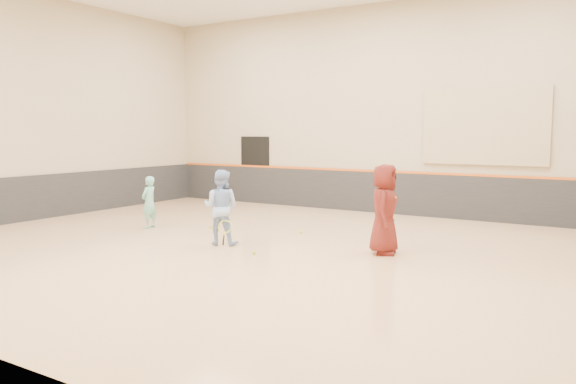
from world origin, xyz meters
The scene contains 14 objects.
room centered at (0.00, 0.00, 0.81)m, with size 15.04×12.04×6.22m.
wainscot_back centered at (0.00, 5.97, 0.60)m, with size 14.90×0.04×1.20m, color #232326.
wainscot_left centered at (-7.47, 0.00, 0.60)m, with size 0.04×11.90×1.20m, color #232326.
accent_stripe centered at (0.00, 5.96, 1.22)m, with size 14.90×0.03×0.06m, color #D85914.
acoustic_panel centered at (2.80, 5.95, 2.50)m, with size 3.20×0.08×2.00m, color tan.
doorway centered at (-4.50, 5.98, 1.10)m, with size 1.10×0.05×2.20m, color black.
girl centered at (-3.92, 0.59, 0.64)m, with size 0.47×0.31×1.28m, color #6FC1B1.
instructor centered at (-1.17, -0.04, 0.79)m, with size 0.77×0.60×1.58m, color #9BB9EF.
young_man centered at (2.10, 0.89, 0.88)m, with size 0.86×0.56×1.75m, color maroon.
held_racket centered at (-0.88, -0.28, 0.43)m, with size 0.39×0.39×0.58m, color #CED22E, non-canonical shape.
spare_racket centered at (-2.59, 1.44, 0.03)m, with size 0.59×0.59×0.06m, color #A4B928, non-canonical shape.
ball_under_racket centered at (-0.01, -0.50, 0.03)m, with size 0.07×0.07×0.07m, color gold.
ball_in_hand centered at (2.33, 0.84, 1.12)m, with size 0.07×0.07×0.07m, color yellow.
ball_beside_spare centered at (-0.38, 1.92, 0.03)m, with size 0.07×0.07×0.07m, color #CCDB32.
Camera 1 is at (6.14, -9.24, 2.39)m, focal length 35.00 mm.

